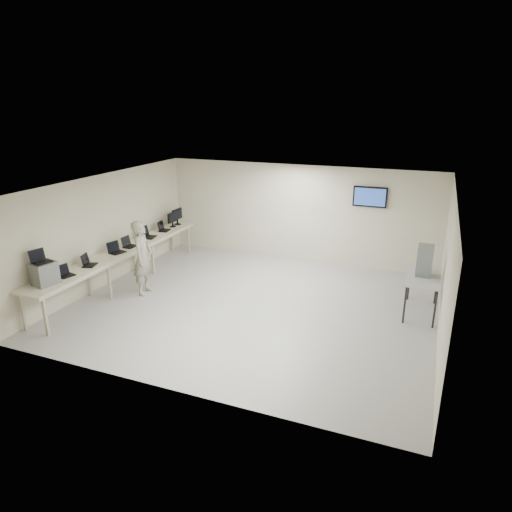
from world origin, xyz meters
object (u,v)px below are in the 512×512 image
at_px(equipment_box, 44,273).
at_px(workbench, 122,253).
at_px(side_table, 423,278).
at_px(soldier, 143,258).

bearing_deg(equipment_box, workbench, 100.50).
bearing_deg(workbench, side_table, 8.24).
bearing_deg(equipment_box, side_table, 37.38).
bearing_deg(soldier, workbench, 57.84).
relative_size(equipment_box, soldier, 0.26).
bearing_deg(side_table, equipment_box, -154.62).
xyz_separation_m(equipment_box, soldier, (0.91, 2.11, -0.22)).
bearing_deg(soldier, side_table, -91.33).
bearing_deg(equipment_box, soldier, 78.53).
height_order(equipment_box, side_table, equipment_box).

